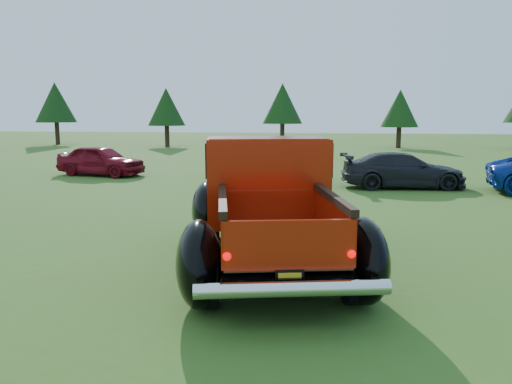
% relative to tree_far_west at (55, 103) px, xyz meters
% --- Properties ---
extents(ground, '(120.00, 120.00, 0.00)m').
position_rel_tree_far_west_xyz_m(ground, '(22.00, -30.00, -3.52)').
color(ground, '#3B5F1B').
rests_on(ground, ground).
extents(tree_far_west, '(3.33, 3.33, 5.20)m').
position_rel_tree_far_west_xyz_m(tree_far_west, '(0.00, 0.00, 0.00)').
color(tree_far_west, '#332114').
rests_on(tree_far_west, ground).
extents(tree_west, '(2.94, 2.94, 4.60)m').
position_rel_tree_far_west_xyz_m(tree_west, '(10.00, -1.00, -0.41)').
color(tree_west, '#332114').
rests_on(tree_west, ground).
extents(tree_mid_left, '(3.20, 3.20, 5.00)m').
position_rel_tree_far_west_xyz_m(tree_mid_left, '(19.00, 1.00, -0.14)').
color(tree_mid_left, '#332114').
rests_on(tree_mid_left, ground).
extents(tree_mid_right, '(2.82, 2.82, 4.40)m').
position_rel_tree_far_west_xyz_m(tree_mid_right, '(28.00, -0.00, -0.55)').
color(tree_mid_right, '#332114').
rests_on(tree_mid_right, ground).
extents(pickup_truck, '(3.73, 6.09, 2.14)m').
position_rel_tree_far_west_xyz_m(pickup_truck, '(21.94, -30.72, -2.50)').
color(pickup_truck, black).
rests_on(pickup_truck, ground).
extents(show_car_red, '(3.95, 2.22, 1.27)m').
position_rel_tree_far_west_xyz_m(show_car_red, '(13.50, -19.79, -2.88)').
color(show_car_red, maroon).
rests_on(show_car_red, ground).
extents(show_car_yellow, '(4.31, 1.52, 1.42)m').
position_rel_tree_far_west_xyz_m(show_car_yellow, '(20.50, -19.99, -2.81)').
color(show_car_yellow, '#C18F19').
rests_on(show_car_yellow, ground).
extents(show_car_grey, '(4.39, 2.20, 1.22)m').
position_rel_tree_far_west_xyz_m(show_car_grey, '(25.50, -21.53, -2.91)').
color(show_car_grey, black).
rests_on(show_car_grey, ground).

